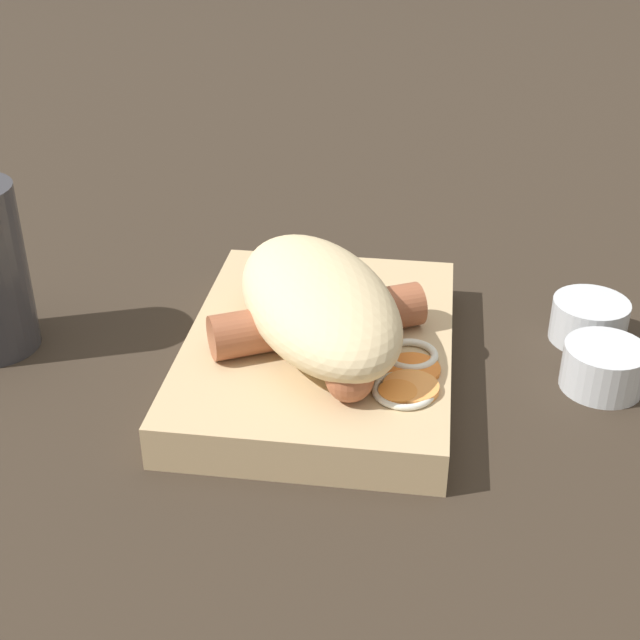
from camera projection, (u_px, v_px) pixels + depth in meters
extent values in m
plane|color=#33281E|center=(320.00, 370.00, 0.57)|extent=(3.00, 3.00, 0.00)
cube|color=tan|center=(320.00, 352.00, 0.56)|extent=(0.22, 0.16, 0.03)
ellipsoid|color=beige|center=(322.00, 303.00, 0.54)|extent=(0.19, 0.15, 0.05)
cylinder|color=#9E5638|center=(311.00, 320.00, 0.55)|extent=(0.08, 0.13, 0.03)
sphere|color=#9E5638|center=(280.00, 272.00, 0.60)|extent=(0.03, 0.03, 0.03)
sphere|color=#9E5638|center=(350.00, 378.00, 0.49)|extent=(0.03, 0.03, 0.03)
cylinder|color=#F99E4C|center=(411.00, 388.00, 0.50)|extent=(0.04, 0.04, 0.00)
cylinder|color=orange|center=(413.00, 369.00, 0.52)|extent=(0.04, 0.04, 0.00)
cylinder|color=orange|center=(398.00, 393.00, 0.50)|extent=(0.03, 0.03, 0.00)
torus|color=silver|center=(410.00, 355.00, 0.53)|extent=(0.03, 0.03, 0.00)
torus|color=silver|center=(404.00, 390.00, 0.50)|extent=(0.04, 0.04, 0.00)
cylinder|color=silver|center=(603.00, 367.00, 0.55)|extent=(0.05, 0.05, 0.03)
cylinder|color=white|center=(601.00, 378.00, 0.55)|extent=(0.04, 0.04, 0.01)
cylinder|color=silver|center=(589.00, 320.00, 0.60)|extent=(0.05, 0.05, 0.03)
cylinder|color=white|center=(587.00, 331.00, 0.60)|extent=(0.04, 0.04, 0.01)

